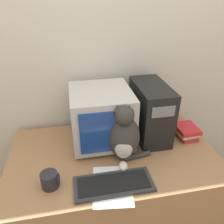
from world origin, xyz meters
name	(u,v)px	position (x,y,z in m)	size (l,w,h in m)	color
wall_back	(101,59)	(0.00, 0.86, 1.25)	(7.00, 0.05, 2.50)	beige
desk	(113,192)	(0.00, 0.40, 0.37)	(1.35, 0.79, 0.75)	#9E7047
crt_monitor	(101,116)	(-0.05, 0.55, 0.94)	(0.40, 0.43, 0.38)	#BCB7AD
computer_tower	(150,111)	(0.30, 0.56, 0.94)	(0.21, 0.42, 0.39)	black
keyboard	(114,184)	(-0.05, 0.12, 0.76)	(0.44, 0.18, 0.02)	#2D2D2D
cat	(124,136)	(0.06, 0.35, 0.91)	(0.29, 0.28, 0.39)	#38332D
book_stack	(186,131)	(0.56, 0.47, 0.79)	(0.15, 0.18, 0.09)	red
pen	(85,180)	(-0.20, 0.19, 0.75)	(0.14, 0.05, 0.01)	navy
paper_sheet	(112,185)	(-0.06, 0.12, 0.75)	(0.25, 0.32, 0.00)	white
mug	(50,180)	(-0.39, 0.18, 0.79)	(0.10, 0.09, 0.09)	#232328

